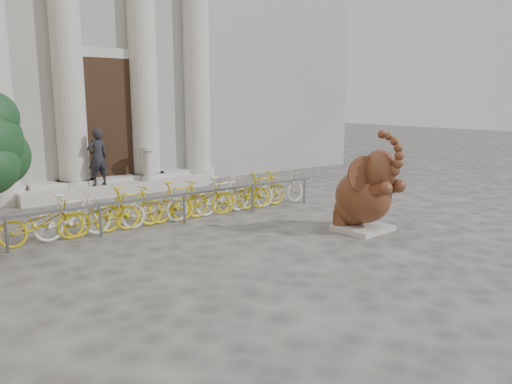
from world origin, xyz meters
TOP-DOWN VIEW (x-y plane):
  - ground at (0.00, 0.00)m, footprint 80.00×80.00m
  - classical_building at (0.00, 14.93)m, footprint 22.00×10.70m
  - entrance_steps at (0.00, 9.40)m, footprint 6.00×1.20m
  - elephant_statue at (2.68, 1.63)m, footprint 1.53×1.73m
  - bike_rack at (-0.21, 4.99)m, footprint 8.23×0.53m
  - pedestrian at (-0.69, 9.15)m, footprint 0.67×0.48m
  - balustrade_post at (0.93, 9.10)m, footprint 0.44×0.44m

SIDE VIEW (x-z plane):
  - ground at x=0.00m, z-range 0.00..0.00m
  - entrance_steps at x=0.00m, z-range 0.00..0.36m
  - bike_rack at x=-0.21m, z-range 0.00..1.00m
  - elephant_statue at x=2.68m, z-range -0.31..1.98m
  - balustrade_post at x=0.93m, z-range 0.32..1.39m
  - pedestrian at x=-0.69m, z-range 0.36..2.08m
  - classical_building at x=0.00m, z-range -0.02..11.98m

